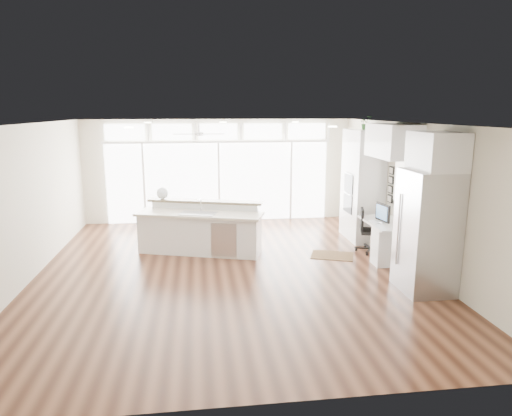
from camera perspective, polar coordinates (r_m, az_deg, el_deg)
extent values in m
cube|color=#3A1D12|center=(8.61, -3.27, -7.85)|extent=(7.00, 8.00, 0.02)
cube|color=white|center=(8.09, -3.50, 10.50)|extent=(7.00, 8.00, 0.02)
cube|color=beige|center=(12.19, -4.70, 4.66)|extent=(7.00, 0.04, 2.70)
cube|color=beige|center=(4.40, 0.31, -8.91)|extent=(7.00, 0.04, 2.70)
cube|color=beige|center=(8.74, -26.93, 0.40)|extent=(0.04, 8.00, 2.70)
cube|color=beige|center=(9.17, 19.02, 1.55)|extent=(0.04, 8.00, 2.70)
cube|color=white|center=(12.17, -4.66, 3.23)|extent=(5.80, 0.06, 2.08)
cube|color=white|center=(12.03, -4.77, 9.49)|extent=(5.90, 0.06, 0.40)
cube|color=white|center=(9.38, 18.08, 3.09)|extent=(0.04, 0.85, 0.85)
cube|color=silver|center=(10.88, -7.17, 9.69)|extent=(1.16, 1.16, 0.32)
cube|color=white|center=(8.29, -3.59, 10.40)|extent=(3.40, 3.00, 0.02)
cube|color=white|center=(10.68, 13.16, 2.78)|extent=(0.64, 1.20, 2.50)
cube|color=white|center=(9.49, 15.81, -3.91)|extent=(0.72, 1.30, 0.76)
cube|color=white|center=(9.18, 16.76, 8.02)|extent=(0.64, 1.30, 0.64)
cube|color=#B6B6BB|center=(7.89, 20.58, -2.81)|extent=(0.76, 0.90, 2.00)
cube|color=white|center=(7.71, 21.70, 6.60)|extent=(0.64, 0.90, 0.60)
cube|color=black|center=(9.96, 16.52, 2.81)|extent=(0.06, 0.22, 0.80)
cube|color=white|center=(9.56, -7.03, -2.56)|extent=(2.79, 1.73, 1.04)
cube|color=#332010|center=(9.54, 9.51, -5.87)|extent=(1.01, 0.87, 0.01)
cube|color=black|center=(9.84, 14.26, -2.79)|extent=(0.58, 0.56, 0.91)
sphere|color=white|center=(10.10, -11.61, 1.85)|extent=(0.35, 0.35, 0.26)
cube|color=black|center=(9.32, 15.56, -0.54)|extent=(0.15, 0.47, 0.39)
cube|color=silver|center=(9.30, 14.53, -1.69)|extent=(0.13, 0.31, 0.02)
imported|color=#2A5B27|center=(10.55, 13.53, 10.12)|extent=(0.32, 0.34, 0.23)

